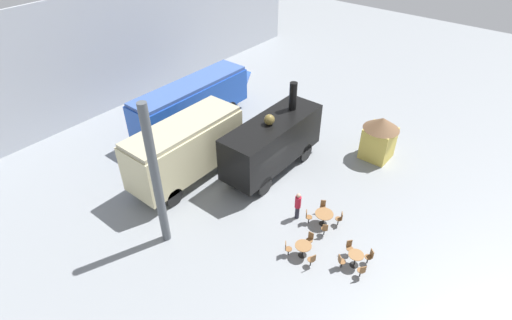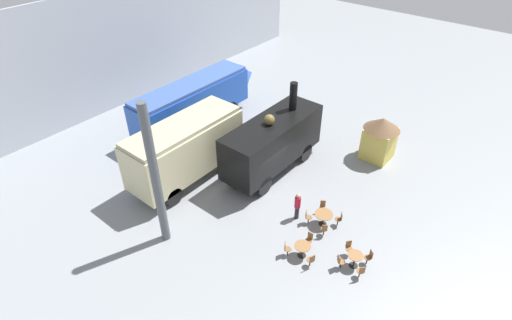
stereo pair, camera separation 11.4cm
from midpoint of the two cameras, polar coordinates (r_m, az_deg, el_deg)
The scene contains 22 objects.
ground_plane at distance 24.58m, azimuth 2.00°, elevation -3.65°, with size 80.00×80.00×0.00m, color gray.
backdrop_wall at distance 33.05m, azimuth -20.99°, elevation 13.98°, with size 44.00×0.15×9.00m.
streamlined_locomotive at distance 30.19m, azimuth -8.15°, elevation 8.92°, with size 11.65×2.44×3.47m.
passenger_coach_vintage at distance 24.20m, azimuth -10.23°, elevation 1.79°, with size 7.44×2.68×3.90m.
steam_locomotive at distance 24.63m, azimuth 2.24°, elevation 2.76°, with size 7.31×2.47×5.34m.
cafe_table_near at distance 20.36m, azimuth 6.58°, elevation -12.33°, with size 0.83×0.83×0.73m.
cafe_table_mid at distance 22.01m, azimuth 9.55°, elevation -7.82°, with size 0.99×0.99×0.76m.
cafe_table_far at distance 20.38m, azimuth 13.89°, elevation -13.34°, with size 0.76×0.76×0.77m.
cafe_chair_0 at distance 20.35m, azimuth 4.31°, elevation -12.42°, with size 0.40×0.40×0.87m.
cafe_chair_1 at distance 19.99m, azimuth 7.83°, elevation -13.91°, with size 0.38×0.40×0.87m.
cafe_chair_2 at distance 20.89m, azimuth 7.57°, elevation -11.05°, with size 0.37×0.36×0.87m.
cafe_chair_3 at distance 22.20m, azimuth 11.77°, elevation -8.10°, with size 0.40×0.40×0.87m.
cafe_chair_4 at distance 22.72m, azimuth 9.40°, elevation -6.51°, with size 0.40×0.40×0.87m.
cafe_chair_5 at distance 22.02m, azimuth 7.25°, elevation -7.95°, with size 0.40×0.40×0.87m.
cafe_chair_6 at distance 21.48m, azimuth 9.64°, elevation -9.65°, with size 0.40×0.40×0.87m.
cafe_chair_7 at distance 20.87m, azimuth 13.05°, elevation -11.96°, with size 0.40×0.41×0.87m.
cafe_chair_8 at distance 20.18m, azimuth 11.86°, elevation -13.90°, with size 0.41×0.40×0.87m.
cafe_chair_9 at distance 20.02m, azimuth 14.71°, elevation -15.03°, with size 0.40×0.41×0.87m.
cafe_chair_10 at distance 20.71m, azimuth 15.80°, elevation -13.03°, with size 0.41×0.40×0.87m.
visitor_person at distance 21.96m, azimuth 5.84°, elevation -6.39°, with size 0.34×0.34×1.74m.
ticket_kiosk at distance 27.24m, azimuth 17.13°, elevation 3.33°, with size 2.34×2.34×3.00m.
support_pillar at distance 19.31m, azimuth -14.28°, elevation -2.59°, with size 0.44×0.44×8.00m.
Camera 1 is at (-15.22, -11.17, 15.74)m, focal length 28.00 mm.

